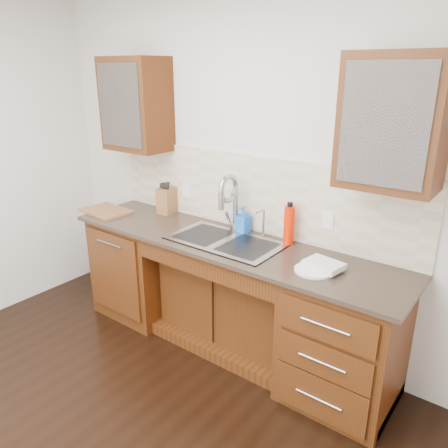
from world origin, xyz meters
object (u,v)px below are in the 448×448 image
Objects in this scene: plate at (314,270)px; cutting_board at (106,211)px; soap_bottle at (243,220)px; water_bottle at (289,226)px; knife_block at (168,200)px.

cutting_board is at bearing -179.55° from plate.
soap_bottle is 0.72× the size of water_bottle.
soap_bottle is at bearing -9.12° from knife_block.
water_bottle is at bearing 139.71° from plate.
plate is 2.01m from cutting_board.
soap_bottle is 0.92× the size of knife_block.
cutting_board is at bearing -163.21° from soap_bottle.
cutting_board is at bearing -169.26° from water_bottle.
water_bottle is 0.67× the size of cutting_board.
soap_bottle is at bearing 179.91° from water_bottle.
cutting_board is (-1.26, -0.31, -0.09)m from soap_bottle.
soap_bottle is 0.81m from plate.
cutting_board is at bearing -151.74° from knife_block.
knife_block is at bearing 36.30° from cutting_board.
water_bottle is 1.21m from knife_block.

